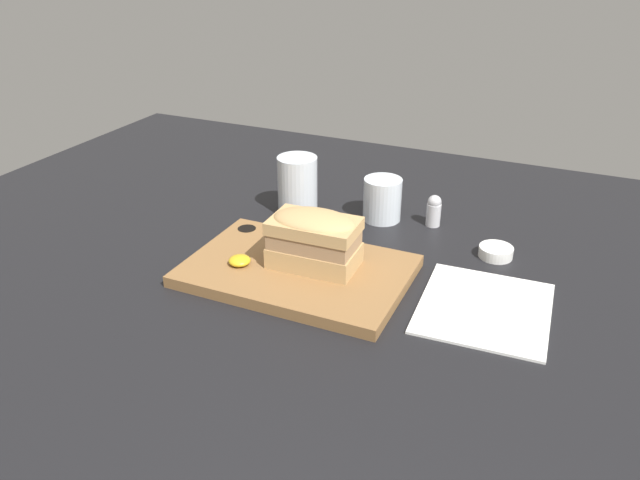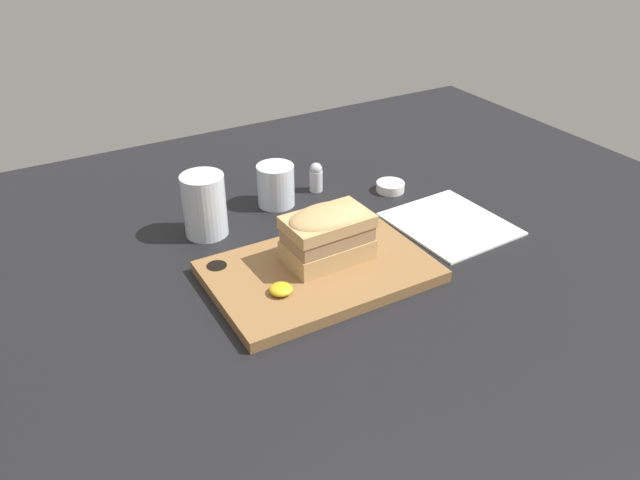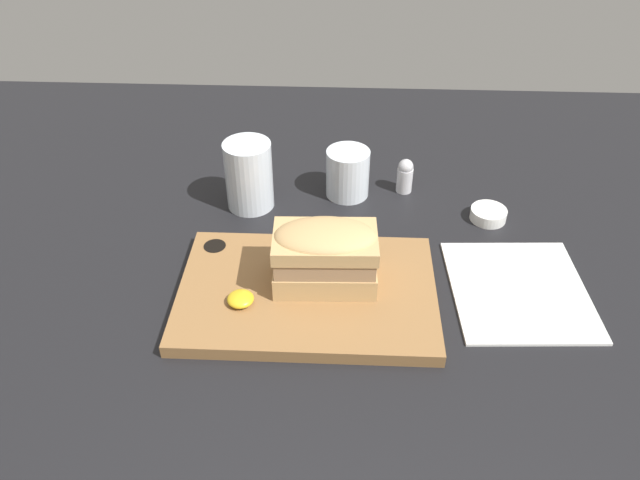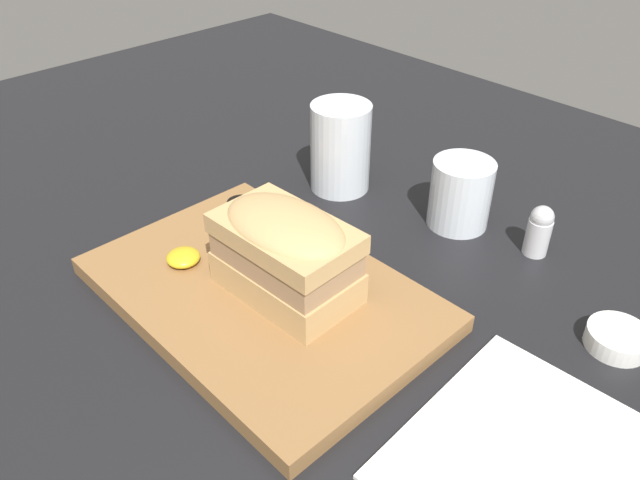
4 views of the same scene
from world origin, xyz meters
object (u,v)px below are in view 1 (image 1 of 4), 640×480
Objects in this scene: condiment_dish at (496,252)px; water_glass at (298,189)px; serving_board at (297,271)px; wine_glass at (382,202)px; salt_shaker at (434,210)px; napkin at (484,308)px; sandwich at (317,237)px.

water_glass is at bearing 176.42° from condiment_dish.
wine_glass is at bearing 78.55° from serving_board.
serving_board is at bearing -118.65° from salt_shaker.
napkin is 16.23cm from condiment_dish.
serving_board is 25.32cm from wine_glass.
water_glass is 1.99× the size of condiment_dish.
salt_shaker is at bearing 64.78° from sandwich.
sandwich reaches higher than napkin.
napkin is at bearing 5.05° from serving_board.
sandwich is at bearing -177.69° from napkin.
wine_glass is at bearing 84.20° from sandwich.
condiment_dish is (21.55, -6.06, -2.55)cm from wine_glass.
serving_board and condiment_dish have the same top height.
sandwich is 2.32× the size of salt_shaker.
sandwich is 26.11cm from napkin.
water_glass reaches higher than condiment_dish.
wine_glass reaches higher than condiment_dish.
salt_shaker is 1.05× the size of condiment_dish.
wine_glass is (2.36, 23.24, -3.06)cm from sandwich.
water_glass is 42.52cm from napkin.
wine_glass is at bearing -172.06° from salt_shaker.
serving_board is at bearing -144.95° from condiment_dish.
sandwich is at bearing -144.31° from condiment_dish.
sandwich is 29.97cm from condiment_dish.
water_glass is 1.89× the size of salt_shaker.
napkin is at bearing 2.31° from sandwich.
wine_glass is 1.42× the size of condiment_dish.
wine_glass reaches higher than serving_board.
serving_board is 5.78× the size of salt_shaker.
wine_glass is 32.11cm from napkin.
condiment_dish is (12.36, -7.35, -2.02)cm from salt_shaker.
serving_board is 6.09× the size of condiment_dish.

